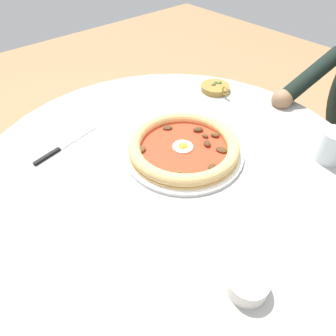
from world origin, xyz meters
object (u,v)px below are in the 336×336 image
Objects in this scene: ramekin_capers at (247,283)px; olive_pan at (216,88)px; dining_table at (173,193)px; steak_knife at (57,150)px; pizza_on_plate at (184,147)px; water_glass at (331,147)px.

olive_pan reaches higher than ramekin_capers.
steak_knife is at bearing -51.28° from dining_table.
ramekin_capers is at bearing 69.14° from dining_table.
dining_table is 4.92× the size of steak_knife.
ramekin_capers is 0.62× the size of olive_pan.
pizza_on_plate is 3.79× the size of water_glass.
water_glass is at bearing 134.93° from pizza_on_plate.
dining_table is 0.15m from pizza_on_plate.
olive_pan is (-0.33, -0.18, -0.01)m from pizza_on_plate.
steak_knife is 0.61m from ramekin_capers.
pizza_on_plate is 4.29× the size of ramekin_capers.
water_glass is at bearing -169.72° from ramekin_capers.
water_glass is (-0.33, 0.26, 0.16)m from dining_table.
dining_table is at bearing 17.24° from pizza_on_plate.
olive_pan is at bearing -133.66° from ramekin_capers.
ramekin_capers is at bearing 62.94° from pizza_on_plate.
steak_knife is 0.60m from olive_pan.
steak_knife is at bearing -44.04° from water_glass.
dining_table is 0.45m from water_glass.
pizza_on_plate is at bearing 137.09° from steak_knife.
pizza_on_plate is 2.64× the size of olive_pan.
dining_table is at bearing -38.35° from water_glass.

